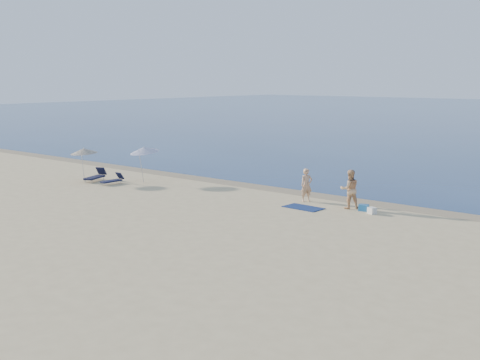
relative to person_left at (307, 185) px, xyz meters
The scene contains 10 objects.
wet_sand_strip 3.70m from the person_left, 149.25° to the left, with size 240.00×1.60×0.00m, color #847254.
person_left is the anchor object (origin of this frame).
person_right 2.60m from the person_left, ahead, with size 0.95×0.74×1.95m, color tan.
beach_towel 1.84m from the person_left, 62.19° to the right, with size 1.94×1.08×0.03m, color #0F1F4C.
white_bag 4.12m from the person_left, ahead, with size 0.36×0.31×0.31m, color silver.
blue_cooler 3.50m from the person_left, ahead, with size 0.46×0.32×0.32m, color #216CB4.
umbrella_near 11.19m from the person_left, behind, with size 2.13×2.16×2.35m.
umbrella_far 14.53m from the person_left, 165.67° to the right, with size 2.03×2.04×2.20m.
lounger_left 14.10m from the person_left, 167.82° to the right, with size 1.17×1.90×0.80m.
lounger_right 12.42m from the person_left, 165.80° to the right, with size 0.52×1.52×0.67m.
Camera 1 is at (19.88, -8.59, 6.39)m, focal length 45.00 mm.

